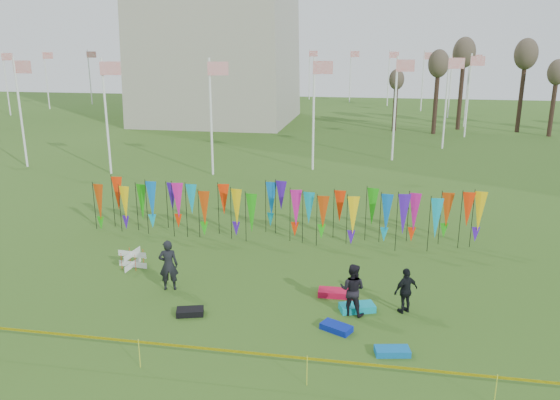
% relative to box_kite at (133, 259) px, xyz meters
% --- Properties ---
extents(ground, '(160.00, 160.00, 0.00)m').
position_rel_box_kite_xyz_m(ground, '(5.15, -4.36, -0.36)').
color(ground, '#2F5417').
rests_on(ground, ground).
extents(flagpole_ring, '(57.40, 56.16, 8.00)m').
position_rel_box_kite_xyz_m(flagpole_ring, '(-8.85, 43.64, 3.64)').
color(flagpole_ring, white).
rests_on(flagpole_ring, ground).
extents(banner_row, '(18.64, 0.64, 2.51)m').
position_rel_box_kite_xyz_m(banner_row, '(5.42, 4.56, 1.27)').
color(banner_row, black).
rests_on(banner_row, ground).
extents(caution_tape_near, '(26.00, 0.02, 0.90)m').
position_rel_box_kite_xyz_m(caution_tape_near, '(4.92, -6.75, 0.42)').
color(caution_tape_near, '#FFE805').
rests_on(caution_tape_near, ground).
extents(box_kite, '(0.66, 0.66, 0.73)m').
position_rel_box_kite_xyz_m(box_kite, '(0.00, 0.00, 0.00)').
color(box_kite, red).
rests_on(box_kite, ground).
extents(person_left, '(0.83, 0.69, 1.96)m').
position_rel_box_kite_xyz_m(person_left, '(2.26, -1.69, 0.61)').
color(person_left, black).
rests_on(person_left, ground).
extents(person_mid, '(0.99, 0.74, 1.83)m').
position_rel_box_kite_xyz_m(person_mid, '(9.11, -2.45, 0.55)').
color(person_mid, black).
rests_on(person_mid, ground).
extents(person_right, '(1.08, 1.00, 1.62)m').
position_rel_box_kite_xyz_m(person_right, '(10.91, -2.00, 0.45)').
color(person_right, black).
rests_on(person_right, ground).
extents(kite_bag_turquoise, '(1.32, 0.96, 0.24)m').
position_rel_box_kite_xyz_m(kite_bag_turquoise, '(9.29, -2.19, -0.24)').
color(kite_bag_turquoise, '#0B9FB3').
rests_on(kite_bag_turquoise, ground).
extents(kite_bag_blue, '(1.11, 0.90, 0.21)m').
position_rel_box_kite_xyz_m(kite_bag_blue, '(8.69, -3.67, -0.26)').
color(kite_bag_blue, '#0A21A3').
rests_on(kite_bag_blue, ground).
extents(kite_bag_red, '(1.28, 0.61, 0.23)m').
position_rel_box_kite_xyz_m(kite_bag_red, '(8.46, -1.16, -0.25)').
color(kite_bag_red, red).
rests_on(kite_bag_red, ground).
extents(kite_bag_black, '(1.02, 0.76, 0.21)m').
position_rel_box_kite_xyz_m(kite_bag_black, '(3.68, -3.48, -0.26)').
color(kite_bag_black, black).
rests_on(kite_bag_black, ground).
extents(kite_bag_teal, '(1.10, 0.67, 0.20)m').
position_rel_box_kite_xyz_m(kite_bag_teal, '(10.44, -4.78, -0.27)').
color(kite_bag_teal, '#0D69B8').
rests_on(kite_bag_teal, ground).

